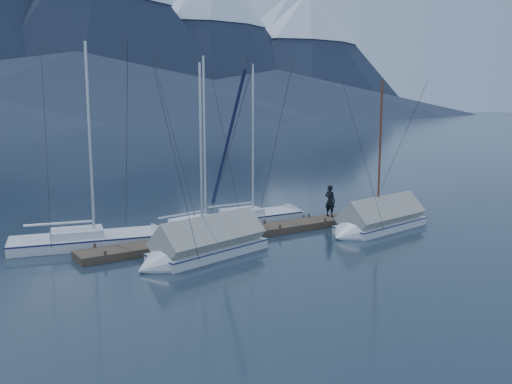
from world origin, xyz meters
TOP-DOWN VIEW (x-y plane):
  - ground at (0.00, 0.00)m, footprint 1000.00×1000.00m
  - dock at (0.00, 2.00)m, footprint 18.00×1.50m
  - mooring_posts at (-0.50, 2.00)m, footprint 15.12×1.52m
  - sailboat_open_left at (-6.94, 4.34)m, footprint 8.05×3.98m
  - sailboat_open_mid at (-1.23, 4.21)m, footprint 7.69×3.55m
  - sailboat_open_right at (2.18, 4.82)m, footprint 7.34×3.12m
  - sailboat_covered_near at (5.78, -0.67)m, footprint 6.83×3.11m
  - sailboat_covered_far at (-4.35, -0.21)m, footprint 6.72×3.34m
  - person at (5.11, 2.20)m, footprint 0.57×0.73m

SIDE VIEW (x-z plane):
  - ground at x=0.00m, z-range 0.00..0.00m
  - dock at x=0.00m, z-range -0.16..0.38m
  - sailboat_open_right at x=2.18m, z-range -4.64..4.97m
  - sailboat_open_mid at x=-1.23m, z-range -4.74..5.09m
  - sailboat_open_left at x=-6.94m, z-range -4.95..5.31m
  - mooring_posts at x=-0.50m, z-range 0.17..0.52m
  - sailboat_covered_near at x=5.78m, z-range -3.86..4.72m
  - sailboat_covered_far at x=-4.35m, z-range -4.09..4.97m
  - person at x=5.11m, z-range 0.34..2.12m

